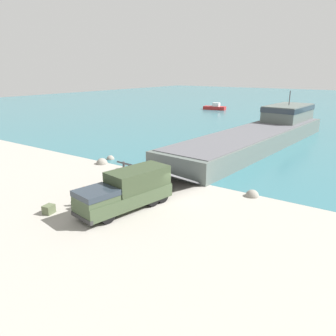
{
  "coord_description": "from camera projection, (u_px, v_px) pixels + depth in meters",
  "views": [
    {
      "loc": [
        15.07,
        -22.23,
        10.78
      ],
      "look_at": [
        -1.51,
        1.62,
        2.08
      ],
      "focal_mm": 35.0,
      "sensor_mm": 36.0,
      "label": 1
    }
  ],
  "objects": [
    {
      "name": "cargo_crate",
      "position": [
        49.0,
        209.0,
        25.58
      ],
      "size": [
        0.84,
        0.94,
        0.69
      ],
      "primitive_type": "cube",
      "rotation": [
        0.0,
        0.0,
        0.2
      ],
      "color": "#566042",
      "rests_on": "ground_plane"
    },
    {
      "name": "shoreline_rock_a",
      "position": [
        110.0,
        159.0,
        41.25
      ],
      "size": [
        0.99,
        0.99,
        0.99
      ],
      "primitive_type": "sphere",
      "color": "gray",
      "rests_on": "ground_plane"
    },
    {
      "name": "shoreline_rock_c",
      "position": [
        252.0,
        196.0,
        29.17
      ],
      "size": [
        1.19,
        1.19,
        1.19
      ],
      "primitive_type": "sphere",
      "color": "gray",
      "rests_on": "ground_plane"
    },
    {
      "name": "landing_craft",
      "position": [
        263.0,
        132.0,
        49.54
      ],
      "size": [
        10.55,
        43.13,
        7.43
      ],
      "rotation": [
        0.0,
        0.0,
        -0.07
      ],
      "color": "#56605B",
      "rests_on": "ground_plane"
    },
    {
      "name": "mooring_bollard",
      "position": [
        124.0,
        165.0,
        37.27
      ],
      "size": [
        0.31,
        0.31,
        0.83
      ],
      "color": "#333338",
      "rests_on": "ground_plane"
    },
    {
      "name": "military_truck",
      "position": [
        126.0,
        190.0,
        26.1
      ],
      "size": [
        3.99,
        8.48,
        3.11
      ],
      "rotation": [
        0.0,
        0.0,
        -1.75
      ],
      "color": "#3D4C33",
      "rests_on": "ground_plane"
    },
    {
      "name": "ground_plane",
      "position": [
        172.0,
        198.0,
        28.82
      ],
      "size": [
        240.0,
        240.0,
        0.0
      ],
      "primitive_type": "plane",
      "color": "#9E998E"
    },
    {
      "name": "soldier_on_ramp",
      "position": [
        84.0,
        194.0,
        26.85
      ],
      "size": [
        0.42,
        0.5,
        1.71
      ],
      "rotation": [
        0.0,
        0.0,
        2.65
      ],
      "color": "#475638",
      "rests_on": "ground_plane"
    },
    {
      "name": "moored_boat_a",
      "position": [
        280.0,
        111.0,
        84.17
      ],
      "size": [
        6.72,
        7.21,
        1.81
      ],
      "rotation": [
        0.0,
        0.0,
        3.86
      ],
      "color": "#B22323",
      "rests_on": "ground_plane"
    },
    {
      "name": "moored_boat_c",
      "position": [
        215.0,
        107.0,
        92.77
      ],
      "size": [
        6.47,
        3.24,
        1.97
      ],
      "rotation": [
        0.0,
        0.0,
        1.73
      ],
      "color": "#B22323",
      "rests_on": "ground_plane"
    },
    {
      "name": "shoreline_rock_b",
      "position": [
        102.0,
        164.0,
        39.27
      ],
      "size": [
        1.36,
        1.36,
        1.36
      ],
      "primitive_type": "sphere",
      "color": "gray",
      "rests_on": "ground_plane"
    }
  ]
}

